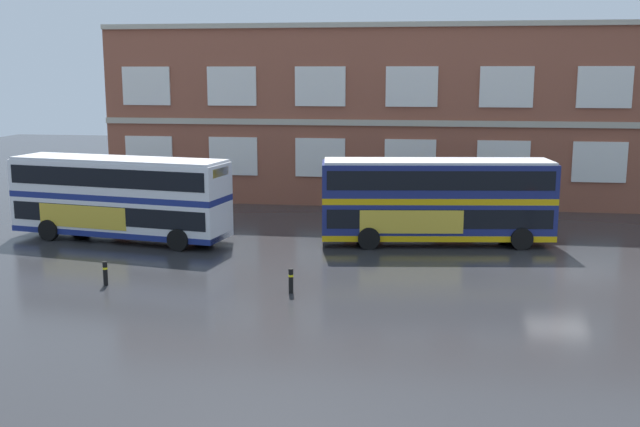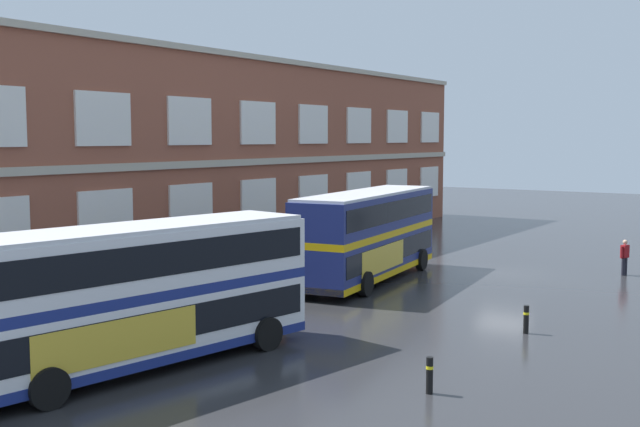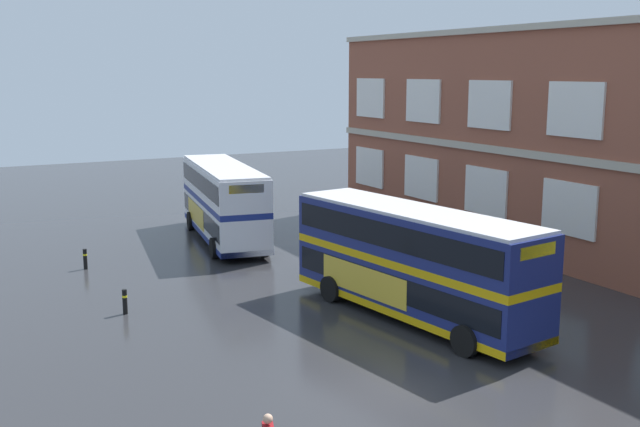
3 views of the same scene
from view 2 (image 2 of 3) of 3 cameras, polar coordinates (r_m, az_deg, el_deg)
The scene contains 7 objects.
ground_plane at distance 39.12m, azimuth 10.55°, elevation -4.10°, with size 120.00×120.00×0.00m, color #2B2B2D.
brick_terminal_building at distance 46.29m, azimuth -8.49°, elevation 4.14°, with size 49.44×8.19×11.09m.
double_decker_near at distance 22.46m, azimuth -13.42°, elevation -5.77°, with size 11.28×4.38×4.07m.
double_decker_middle at distance 35.38m, azimuth 3.54°, elevation -1.52°, with size 11.24×4.00×4.07m.
waiting_passenger at distance 39.62m, azimuth 21.45°, elevation -2.91°, with size 0.63×0.36×1.70m.
safety_bollard_west at distance 20.39m, azimuth 8.04°, elevation -11.63°, with size 0.19×0.19×0.95m.
safety_bollard_east at distance 27.00m, azimuth 14.89°, elevation -7.49°, with size 0.19×0.19×0.95m.
Camera 2 is at (-35.52, -13.04, 6.50)m, focal length 43.62 mm.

